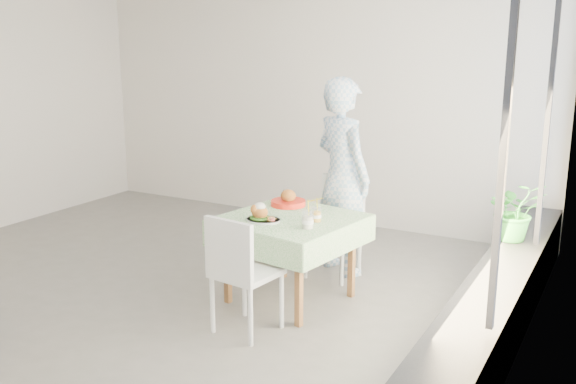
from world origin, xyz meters
The scene contains 14 objects.
floor centered at (0.00, 0.00, 0.00)m, with size 6.00×6.00×0.00m, color #5B5956.
wall_back centered at (0.00, 2.50, 1.40)m, with size 6.00×0.02×2.80m, color silver.
wall_right centered at (3.00, 0.00, 1.40)m, with size 0.02×5.00×2.80m, color silver.
window_pane centered at (2.97, 0.00, 1.65)m, with size 0.01×4.80×2.18m, color #D1E0F9.
window_ledge centered at (2.80, 0.00, 0.25)m, with size 0.40×4.80×0.50m, color black.
cafe_table centered at (1.09, 0.06, 0.46)m, with size 1.19×1.19×0.74m.
chair_far centered at (1.17, 0.78, 0.29)m, with size 0.46×0.46×0.94m.
chair_near centered at (1.09, -0.64, 0.29)m, with size 0.50×0.50×0.93m.
diner centered at (1.18, 0.93, 0.94)m, with size 0.68×0.45×1.87m, color #7FA9CC.
main_dish centered at (0.94, -0.15, 0.79)m, with size 0.30×0.30×0.15m.
juice_cup_orange centered at (1.35, 0.04, 0.80)m, with size 0.08×0.08×0.24m.
juice_cup_lemonade centered at (1.37, -0.16, 0.81)m, with size 0.10×0.10×0.28m.
second_dish centered at (0.89, 0.39, 0.79)m, with size 0.31×0.31×0.15m.
potted_plant centered at (2.73, 1.11, 0.76)m, with size 0.48×0.41×0.53m, color #256F25.
Camera 1 is at (3.58, -4.51, 2.21)m, focal length 40.00 mm.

